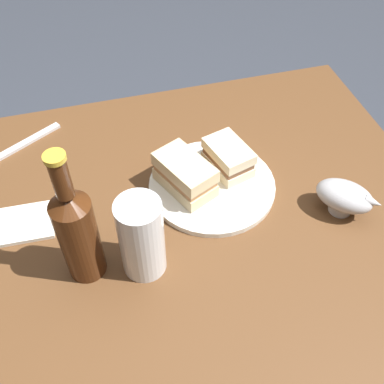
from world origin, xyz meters
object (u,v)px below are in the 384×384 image
(plate, at_px, (212,185))
(napkin, at_px, (24,223))
(sandwich_half_left, at_px, (228,158))
(pint_glass, at_px, (142,241))
(cider_bottle, at_px, (77,231))
(sandwich_half_right, at_px, (185,175))
(gravy_boat, at_px, (345,197))
(fork, at_px, (24,143))

(plate, relative_size, napkin, 2.32)
(plate, bearing_deg, sandwich_half_left, -142.63)
(pint_glass, relative_size, cider_bottle, 0.59)
(sandwich_half_right, bearing_deg, cider_bottle, 31.81)
(gravy_boat, xyz_separation_m, fork, (0.59, -0.36, -0.04))
(sandwich_half_right, relative_size, napkin, 1.28)
(cider_bottle, xyz_separation_m, fork, (0.10, -0.36, -0.10))
(plate, distance_m, cider_bottle, 0.31)
(sandwich_half_right, relative_size, cider_bottle, 0.52)
(sandwich_half_left, relative_size, napkin, 1.05)
(cider_bottle, distance_m, napkin, 0.19)
(pint_glass, distance_m, cider_bottle, 0.11)
(pint_glass, xyz_separation_m, gravy_boat, (-0.39, -0.02, -0.03))
(sandwich_half_right, height_order, fork, sandwich_half_right)
(plate, distance_m, napkin, 0.37)
(sandwich_half_left, relative_size, cider_bottle, 0.43)
(sandwich_half_left, bearing_deg, gravy_boat, 139.08)
(sandwich_half_right, relative_size, fork, 0.78)
(sandwich_half_right, bearing_deg, fork, -36.36)
(gravy_boat, distance_m, cider_bottle, 0.49)
(sandwich_half_left, relative_size, fork, 0.64)
(sandwich_half_right, xyz_separation_m, gravy_boat, (-0.28, 0.13, -0.01))
(pint_glass, bearing_deg, napkin, -36.02)
(sandwich_half_left, relative_size, pint_glass, 0.72)
(gravy_boat, height_order, fork, gravy_boat)
(plate, xyz_separation_m, sandwich_half_right, (0.05, -0.01, 0.04))
(sandwich_half_left, xyz_separation_m, gravy_boat, (-0.18, 0.16, -0.00))
(sandwich_half_right, bearing_deg, plate, 174.61)
(pint_glass, xyz_separation_m, napkin, (0.20, -0.15, -0.07))
(cider_bottle, bearing_deg, plate, -154.68)
(gravy_boat, bearing_deg, plate, -28.80)
(sandwich_half_left, xyz_separation_m, napkin, (0.41, 0.03, -0.04))
(plate, relative_size, sandwich_half_right, 1.81)
(sandwich_half_left, distance_m, gravy_boat, 0.24)
(pint_glass, distance_m, gravy_boat, 0.39)
(plate, height_order, fork, plate)
(gravy_boat, relative_size, napkin, 1.15)
(sandwich_half_left, bearing_deg, napkin, 4.34)
(sandwich_half_left, height_order, gravy_boat, sandwich_half_left)
(fork, bearing_deg, cider_bottle, 74.93)
(sandwich_half_left, relative_size, gravy_boat, 0.92)
(plate, distance_m, pint_glass, 0.23)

